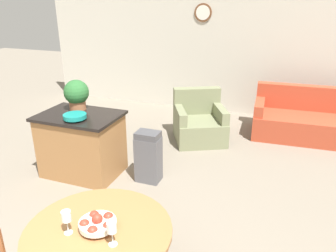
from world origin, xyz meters
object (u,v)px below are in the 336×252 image
object	(u,v)px
teal_bowl	(75,116)
trash_bin	(148,157)
kitchen_island	(82,144)
couch	(315,122)
fruit_bowl	(98,223)
wine_glass_left	(66,217)
wine_glass_right	(112,228)
dining_table	(100,247)
potted_plant	(77,94)
armchair	(199,124)

from	to	relation	value
teal_bowl	trash_bin	xyz separation A→B (m)	(0.88, 0.32, -0.58)
kitchen_island	couch	bearing A→B (deg)	38.70
fruit_bowl	kitchen_island	xyz separation A→B (m)	(-1.39, 1.79, -0.35)
wine_glass_left	wine_glass_right	xyz separation A→B (m)	(0.37, 0.01, 0.00)
kitchen_island	wine_glass_left	bearing A→B (deg)	-57.73
dining_table	potted_plant	size ratio (longest dim) A/B	2.66
potted_plant	wine_glass_left	bearing A→B (deg)	-57.29
trash_bin	dining_table	bearing A→B (deg)	-77.35
potted_plant	fruit_bowl	bearing A→B (deg)	-52.34
wine_glass_left	teal_bowl	size ratio (longest dim) A/B	0.64
fruit_bowl	dining_table	bearing A→B (deg)	117.54
trash_bin	potted_plant	bearing A→B (deg)	177.01
teal_bowl	couch	bearing A→B (deg)	41.54
fruit_bowl	potted_plant	world-z (taller)	potted_plant
fruit_bowl	kitchen_island	bearing A→B (deg)	127.73
fruit_bowl	trash_bin	distance (m)	2.02
potted_plant	trash_bin	bearing A→B (deg)	-2.99
kitchen_island	potted_plant	size ratio (longest dim) A/B	2.58
potted_plant	armchair	xyz separation A→B (m)	(1.37, 1.54, -0.82)
wine_glass_left	potted_plant	world-z (taller)	potted_plant
kitchen_island	potted_plant	bearing A→B (deg)	126.99
potted_plant	couch	xyz separation A→B (m)	(3.28, 2.34, -0.82)
kitchen_island	potted_plant	distance (m)	0.70
wine_glass_left	kitchen_island	world-z (taller)	wine_glass_left
wine_glass_left	wine_glass_right	bearing A→B (deg)	1.08
teal_bowl	fruit_bowl	bearing A→B (deg)	-50.69
potted_plant	couch	size ratio (longest dim) A/B	0.20
wine_glass_left	trash_bin	world-z (taller)	wine_glass_left
wine_glass_right	trash_bin	size ratio (longest dim) A/B	0.27
trash_bin	armchair	distance (m)	1.62
wine_glass_right	teal_bowl	world-z (taller)	teal_bowl
armchair	dining_table	bearing A→B (deg)	-114.20
wine_glass_right	trash_bin	xyz separation A→B (m)	(-0.62, 2.03, -0.52)
fruit_bowl	teal_bowl	world-z (taller)	teal_bowl
dining_table	wine_glass_left	size ratio (longest dim) A/B	5.88
wine_glass_left	potted_plant	bearing A→B (deg)	122.71
dining_table	kitchen_island	xyz separation A→B (m)	(-1.39, 1.79, -0.13)
fruit_bowl	kitchen_island	size ratio (longest dim) A/B	0.26
fruit_bowl	couch	distance (m)	4.69
trash_bin	couch	world-z (taller)	couch
fruit_bowl	teal_bowl	bearing A→B (deg)	129.31
fruit_bowl	wine_glass_left	xyz separation A→B (m)	(-0.18, -0.11, 0.09)
dining_table	wine_glass_right	size ratio (longest dim) A/B	5.88
armchair	wine_glass_right	bearing A→B (deg)	-111.33
wine_glass_right	couch	size ratio (longest dim) A/B	0.09
wine_glass_right	wine_glass_left	bearing A→B (deg)	-178.92
wine_glass_left	fruit_bowl	bearing A→B (deg)	31.93
dining_table	wine_glass_left	distance (m)	0.38
dining_table	potted_plant	bearing A→B (deg)	127.66
fruit_bowl	teal_bowl	size ratio (longest dim) A/B	0.95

